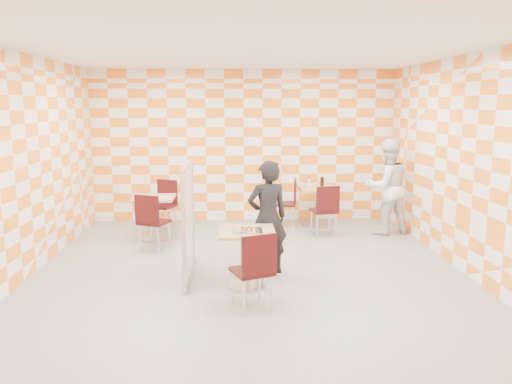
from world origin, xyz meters
TOP-DOWN VIEW (x-y plane):
  - room_shell at (0.00, 0.54)m, footprint 7.00×7.00m
  - main_table at (-0.04, -0.32)m, footprint 0.70×0.70m
  - second_table at (1.40, 2.90)m, footprint 0.70×0.70m
  - empty_table at (-1.58, 2.07)m, footprint 0.70×0.70m
  - chair_main_front at (0.03, -1.11)m, footprint 0.55×0.55m
  - chair_second_front at (1.42, 2.10)m, footprint 0.48×0.49m
  - chair_second_side at (0.86, 2.83)m, footprint 0.49×0.48m
  - chair_empty_near at (-1.53, 1.36)m, footprint 0.55×0.56m
  - chair_empty_far at (-1.50, 2.80)m, footprint 0.56×0.56m
  - partition at (-0.81, 0.10)m, footprint 0.08×1.38m
  - man_dark at (0.26, 0.20)m, footprint 0.66×0.53m
  - man_white at (2.55, 2.29)m, footprint 0.97×0.84m
  - pizza_on_foil at (-0.04, -0.33)m, footprint 0.40×0.40m
  - sport_bottle at (1.26, 3.02)m, footprint 0.06×0.06m
  - soda_bottle at (1.49, 2.91)m, footprint 0.07×0.07m

SIDE VIEW (x-z plane):
  - main_table at x=-0.04m, z-range 0.13..0.88m
  - second_table at x=1.40m, z-range 0.13..0.88m
  - empty_table at x=-1.58m, z-range 0.13..0.88m
  - chair_main_front at x=0.03m, z-range 0.08..1.01m
  - chair_second_front at x=1.42m, z-range 0.08..1.01m
  - chair_second_side at x=0.86m, z-range 0.08..1.01m
  - chair_empty_near at x=-1.53m, z-range 0.08..1.01m
  - chair_empty_far at x=-1.50m, z-range 0.08..1.01m
  - pizza_on_foil at x=-0.04m, z-range 0.74..0.79m
  - man_dark at x=0.26m, z-range 0.00..1.58m
  - partition at x=-0.81m, z-range 0.02..1.57m
  - sport_bottle at x=1.26m, z-range 0.74..0.94m
  - soda_bottle at x=1.49m, z-range 0.74..0.97m
  - man_white at x=2.55m, z-range 0.00..1.72m
  - room_shell at x=0.00m, z-range -2.00..5.00m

